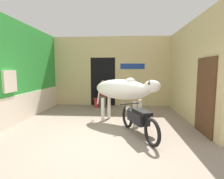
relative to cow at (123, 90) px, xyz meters
The scene contains 8 objects.
ground_plane 2.05m from the cow, 109.57° to the right, with size 30.00×30.00×0.00m, color gray.
wall_left_shopfront 3.48m from the cow, behind, with size 0.25×4.43×3.25m.
wall_back_with_doorway 3.15m from the cow, 103.63° to the left, with size 5.46×0.93×3.25m.
wall_right_with_door 2.35m from the cow, 12.86° to the left, with size 0.22×4.43×3.25m.
cow is the anchor object (origin of this frame).
motorcycle_near 1.33m from the cow, 70.83° to the right, with size 0.90×1.87×0.75m.
shopkeeper_seated 2.52m from the cow, 111.82° to the left, with size 0.43×0.34×1.23m.
plastic_stool 2.75m from the cow, 117.79° to the left, with size 0.33×0.33×0.41m.
Camera 1 is at (0.60, -3.85, 1.69)m, focal length 28.00 mm.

